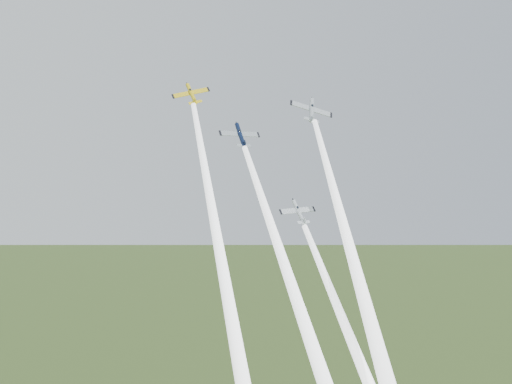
# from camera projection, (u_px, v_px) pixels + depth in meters

# --- Properties ---
(plane_yellow) EXTENTS (7.47, 7.22, 7.48)m
(plane_yellow) POSITION_uv_depth(u_px,v_px,m) (192.00, 94.00, 120.28)
(plane_yellow) COLOR yellow
(smoke_trail_yellow) EXTENTS (12.44, 52.18, 54.92)m
(smoke_trail_yellow) POSITION_uv_depth(u_px,v_px,m) (222.00, 265.00, 93.82)
(smoke_trail_yellow) COLOR white
(plane_navy) EXTENTS (8.17, 6.72, 6.36)m
(plane_navy) POSITION_uv_depth(u_px,v_px,m) (240.00, 135.00, 114.28)
(plane_navy) COLOR black
(smoke_trail_navy) EXTENTS (6.24, 42.16, 43.86)m
(smoke_trail_navy) POSITION_uv_depth(u_px,v_px,m) (291.00, 284.00, 93.57)
(smoke_trail_navy) COLOR white
(plane_silver_right) EXTENTS (11.15, 8.45, 9.10)m
(plane_silver_right) POSITION_uv_depth(u_px,v_px,m) (312.00, 110.00, 121.88)
(plane_silver_right) COLOR silver
(smoke_trail_silver_right) EXTENTS (13.51, 39.75, 42.34)m
(smoke_trail_silver_right) POSITION_uv_depth(u_px,v_px,m) (347.00, 238.00, 100.76)
(smoke_trail_silver_right) COLOR white
(plane_silver_low) EXTENTS (6.73, 5.72, 5.90)m
(plane_silver_low) POSITION_uv_depth(u_px,v_px,m) (299.00, 212.00, 109.83)
(plane_silver_low) COLOR silver
(smoke_trail_silver_low) EXTENTS (4.86, 39.80, 41.37)m
(smoke_trail_silver_low) POSITION_uv_depth(u_px,v_px,m) (365.00, 374.00, 90.45)
(smoke_trail_silver_low) COLOR white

